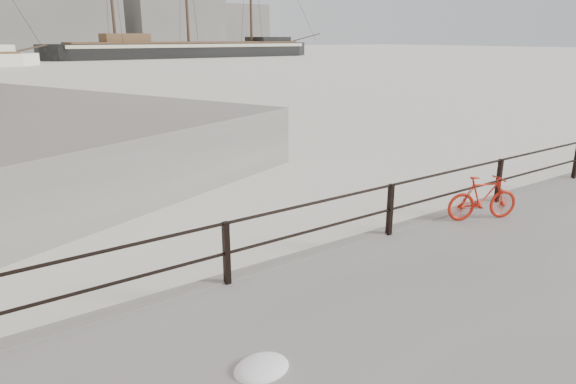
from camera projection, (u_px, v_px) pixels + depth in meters
ground at (489, 214)px, 11.97m from camera, size 400.00×400.00×0.00m
guardrail at (499, 181)px, 11.60m from camera, size 28.00×0.10×1.00m
bicycle at (483, 198)px, 10.49m from camera, size 1.50×0.82×0.93m
barque_black at (190, 57)px, 102.16m from camera, size 63.51×22.44×35.41m
industrial_west at (50, 16)px, 129.56m from camera, size 32.00×18.00×18.00m
industrial_mid at (171, 8)px, 152.02m from camera, size 26.00×20.00×24.00m
industrial_east at (231, 27)px, 170.14m from camera, size 20.00×16.00×14.00m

